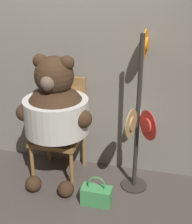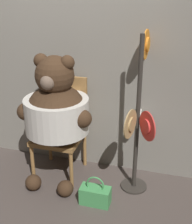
% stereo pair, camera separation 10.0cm
% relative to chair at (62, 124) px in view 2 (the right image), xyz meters
% --- Properties ---
extents(ground_plane, '(14.00, 14.00, 0.00)m').
position_rel_chair_xyz_m(ground_plane, '(0.08, -0.44, -0.57)').
color(ground_plane, '#4C423D').
extents(wall_back, '(8.00, 0.10, 2.66)m').
position_rel_chair_xyz_m(wall_back, '(0.08, 0.26, 0.76)').
color(wall_back, gray).
rests_on(wall_back, ground_plane).
extents(chair, '(0.51, 0.52, 1.09)m').
position_rel_chair_xyz_m(chair, '(0.00, 0.00, 0.00)').
color(chair, '#9E703D').
rests_on(chair, ground_plane).
extents(teddy_bear, '(0.81, 0.72, 1.40)m').
position_rel_chair_xyz_m(teddy_bear, '(0.03, -0.18, 0.24)').
color(teddy_bear, '#3D2819').
rests_on(teddy_bear, ground_plane).
extents(hat_display_rack, '(0.35, 0.65, 1.64)m').
position_rel_chair_xyz_m(hat_display_rack, '(0.87, -0.13, 0.25)').
color(hat_display_rack, '#332D28').
rests_on(hat_display_rack, ground_plane).
extents(handbag_on_ground, '(0.30, 0.15, 0.31)m').
position_rel_chair_xyz_m(handbag_on_ground, '(0.54, -0.50, -0.47)').
color(handbag_on_ground, '#479E56').
rests_on(handbag_on_ground, ground_plane).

